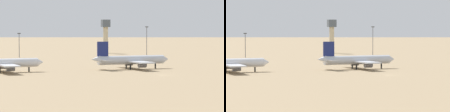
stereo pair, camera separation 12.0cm
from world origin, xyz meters
The scene contains 6 objects.
ground centered at (0.00, 0.00, 0.00)m, with size 4000.00×4000.00×0.00m, color #9E8460.
parked_jet_orange_2 centered at (-55.58, 29.15, 3.60)m, with size 33.31×28.21×11.00m.
parked_jet_navy_3 centered at (-2.15, 33.69, 3.78)m, with size 34.93×29.56×11.53m.
control_tower centered at (28.55, 183.79, 13.38)m, with size 5.20×5.20×22.18m.
light_pole_west centered at (43.54, 144.28, 10.06)m, with size 1.80×0.50×17.65m.
light_pole_mid centered at (-34.00, 142.03, 8.16)m, with size 1.80×0.50×13.96m.
Camera 2 is at (-79.36, -207.80, 17.67)m, focal length 98.53 mm.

